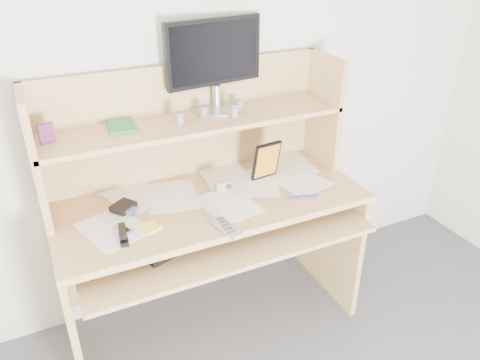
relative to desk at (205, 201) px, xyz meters
name	(u,v)px	position (x,y,z in m)	size (l,w,h in m)	color
back_wall	(181,73)	(0.00, 0.24, 0.56)	(3.60, 0.04, 2.50)	silver
desk	(205,201)	(0.00, 0.00, 0.00)	(1.40, 0.70, 1.30)	tan
paper_clutter	(211,198)	(0.00, -0.08, 0.06)	(1.32, 0.54, 0.01)	white
keyboard	(188,233)	(-0.15, -0.18, -0.03)	(0.50, 0.30, 0.03)	black
tv_remote	(226,227)	(-0.04, -0.34, 0.07)	(0.05, 0.17, 0.02)	gray
flip_phone	(124,230)	(-0.42, -0.19, 0.07)	(0.05, 0.09, 0.02)	#ADADB0
stapler	(123,234)	(-0.43, -0.22, 0.08)	(0.03, 0.12, 0.04)	black
wallet	(123,207)	(-0.38, -0.01, 0.07)	(0.10, 0.08, 0.02)	black
sticky_note_pad	(150,227)	(-0.31, -0.20, 0.06)	(0.07, 0.07, 0.01)	#FFE643
digital_camera	(223,186)	(0.08, -0.04, 0.09)	(0.08, 0.03, 0.05)	#BCBBBE
game_case	(266,160)	(0.32, -0.02, 0.16)	(0.14, 0.02, 0.19)	black
blue_pen	(302,196)	(0.38, -0.25, 0.07)	(0.01, 0.01, 0.15)	#1B18B7
card_box	(46,134)	(-0.62, 0.08, 0.43)	(0.06, 0.02, 0.08)	maroon
shelf_book	(122,126)	(-0.32, 0.11, 0.39)	(0.11, 0.16, 0.02)	#378B60
chip_stack_a	(204,112)	(0.04, 0.08, 0.41)	(0.04, 0.04, 0.05)	black
chip_stack_b	(180,119)	(-0.08, 0.04, 0.42)	(0.04, 0.04, 0.06)	white
chip_stack_c	(239,105)	(0.23, 0.10, 0.41)	(0.04, 0.04, 0.05)	black
chip_stack_d	(234,111)	(0.17, 0.02, 0.42)	(0.03, 0.03, 0.06)	silver
monitor	(215,62)	(0.14, 0.17, 0.61)	(0.48, 0.24, 0.41)	#ACACB1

